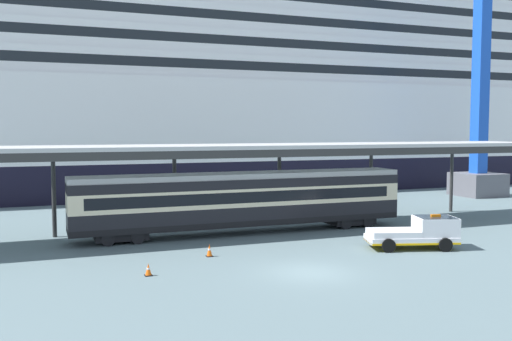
{
  "coord_description": "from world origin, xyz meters",
  "views": [
    {
      "loc": [
        -12.25,
        -24.66,
        7.06
      ],
      "look_at": [
        0.15,
        7.76,
        4.5
      ],
      "focal_mm": 39.76,
      "sensor_mm": 36.0,
      "label": 1
    }
  ],
  "objects_px": {
    "service_truck": "(420,232)",
    "cruise_ship": "(7,69)",
    "train_carriage": "(243,199)",
    "traffic_cone_mid": "(148,270)",
    "dockside_crane": "(486,35)",
    "traffic_cone_near": "(209,250)"
  },
  "relations": [
    {
      "from": "train_carriage",
      "to": "traffic_cone_near",
      "type": "bearing_deg",
      "value": -124.74
    },
    {
      "from": "train_carriage",
      "to": "dockside_crane",
      "type": "distance_m",
      "value": 36.02
    },
    {
      "from": "traffic_cone_near",
      "to": "traffic_cone_mid",
      "type": "height_order",
      "value": "traffic_cone_near"
    },
    {
      "from": "train_carriage",
      "to": "dockside_crane",
      "type": "xyz_separation_m",
      "value": [
        30.94,
        11.46,
        14.43
      ]
    },
    {
      "from": "dockside_crane",
      "to": "train_carriage",
      "type": "bearing_deg",
      "value": -159.67
    },
    {
      "from": "train_carriage",
      "to": "traffic_cone_near",
      "type": "relative_size",
      "value": 32.54
    },
    {
      "from": "traffic_cone_mid",
      "to": "dockside_crane",
      "type": "relative_size",
      "value": 0.01
    },
    {
      "from": "train_carriage",
      "to": "dockside_crane",
      "type": "bearing_deg",
      "value": 20.33
    },
    {
      "from": "traffic_cone_mid",
      "to": "dockside_crane",
      "type": "xyz_separation_m",
      "value": [
        38.96,
        20.31,
        16.44
      ]
    },
    {
      "from": "cruise_ship",
      "to": "dockside_crane",
      "type": "xyz_separation_m",
      "value": [
        46.7,
        -19.09,
        3.34
      ]
    },
    {
      "from": "train_carriage",
      "to": "service_truck",
      "type": "distance_m",
      "value": 11.68
    },
    {
      "from": "traffic_cone_near",
      "to": "traffic_cone_mid",
      "type": "bearing_deg",
      "value": -143.29
    },
    {
      "from": "train_carriage",
      "to": "dockside_crane",
      "type": "relative_size",
      "value": 0.4
    },
    {
      "from": "cruise_ship",
      "to": "service_truck",
      "type": "distance_m",
      "value": 47.26
    },
    {
      "from": "service_truck",
      "to": "dockside_crane",
      "type": "height_order",
      "value": "dockside_crane"
    },
    {
      "from": "cruise_ship",
      "to": "dockside_crane",
      "type": "relative_size",
      "value": 3.09
    },
    {
      "from": "service_truck",
      "to": "cruise_ship",
      "type": "bearing_deg",
      "value": 121.56
    },
    {
      "from": "train_carriage",
      "to": "service_truck",
      "type": "height_order",
      "value": "train_carriage"
    },
    {
      "from": "cruise_ship",
      "to": "traffic_cone_mid",
      "type": "xyz_separation_m",
      "value": [
        7.74,
        -39.4,
        -13.1
      ]
    },
    {
      "from": "cruise_ship",
      "to": "dockside_crane",
      "type": "distance_m",
      "value": 50.56
    },
    {
      "from": "train_carriage",
      "to": "traffic_cone_mid",
      "type": "distance_m",
      "value": 12.11
    },
    {
      "from": "service_truck",
      "to": "traffic_cone_mid",
      "type": "height_order",
      "value": "service_truck"
    }
  ]
}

